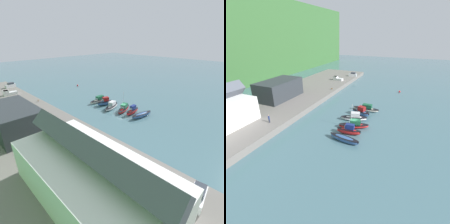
% 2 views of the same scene
% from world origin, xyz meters
% --- Properties ---
extents(ground_plane, '(320.00, 320.00, 0.00)m').
position_xyz_m(ground_plane, '(0.00, 0.00, 0.00)').
color(ground_plane, '#476B75').
extents(quay_promenade, '(127.46, 23.83, 1.72)m').
position_xyz_m(quay_promenade, '(0.00, 27.48, 0.86)').
color(quay_promenade, slate).
rests_on(quay_promenade, ground_plane).
extents(harbor_clubhouse, '(24.26, 11.20, 9.97)m').
position_xyz_m(harbor_clubhouse, '(-20.37, 29.08, 5.27)').
color(harbor_clubhouse, white).
rests_on(harbor_clubhouse, quay_promenade).
extents(yacht_club_building, '(15.82, 8.91, 6.27)m').
position_xyz_m(yacht_club_building, '(6.79, 29.84, 4.85)').
color(yacht_club_building, '#2D3338').
rests_on(yacht_club_building, quay_promenade).
extents(moored_boat_0, '(2.99, 7.82, 1.31)m').
position_xyz_m(moored_boat_0, '(-7.54, -0.68, 0.70)').
color(moored_boat_0, '#33568E').
rests_on(moored_boat_0, ground_plane).
extents(moored_boat_1, '(2.01, 6.22, 2.81)m').
position_xyz_m(moored_boat_1, '(-4.14, -0.53, 1.04)').
color(moored_boat_1, red).
rests_on(moored_boat_1, ground_plane).
extents(moored_boat_2, '(4.81, 8.22, 6.63)m').
position_xyz_m(moored_boat_2, '(-0.48, -0.60, 0.82)').
color(moored_boat_2, red).
rests_on(moored_boat_2, ground_plane).
extents(moored_boat_3, '(4.28, 7.74, 2.39)m').
position_xyz_m(moored_boat_3, '(3.69, 0.76, 0.86)').
color(moored_boat_3, silver).
rests_on(moored_boat_3, ground_plane).
extents(moored_boat_4, '(3.69, 6.20, 2.85)m').
position_xyz_m(moored_boat_4, '(7.73, 0.06, 1.06)').
color(moored_boat_4, '#33568E').
rests_on(moored_boat_4, ground_plane).
extents(moored_boat_5, '(2.14, 8.43, 2.28)m').
position_xyz_m(moored_boat_5, '(11.52, -0.54, 0.82)').
color(moored_boat_5, white).
rests_on(moored_boat_5, ground_plane).
extents(parked_car_0, '(2.34, 4.40, 2.16)m').
position_xyz_m(parked_car_0, '(-31.08, 19.46, 2.63)').
color(parked_car_0, silver).
rests_on(parked_car_0, quay_promenade).
extents(parked_car_1, '(2.23, 4.36, 2.16)m').
position_xyz_m(parked_car_1, '(49.96, 17.61, 2.63)').
color(parked_car_1, silver).
rests_on(parked_car_1, quay_promenade).
extents(pickup_truck_0, '(2.32, 4.87, 1.90)m').
position_xyz_m(pickup_truck_0, '(38.60, 21.67, 2.54)').
color(pickup_truck_0, silver).
rests_on(pickup_truck_0, quay_promenade).
extents(person_on_quay, '(0.40, 0.40, 2.14)m').
position_xyz_m(person_on_quay, '(-9.67, 19.29, 2.82)').
color(person_on_quay, '#232838').
rests_on(person_on_quay, quay_promenade).
extents(dog_on_quay, '(0.81, 0.73, 0.68)m').
position_xyz_m(dog_on_quay, '(23.15, 17.23, 2.17)').
color(dog_on_quay, brown).
rests_on(dog_on_quay, quay_promenade).
extents(mooring_buoy_1, '(0.74, 0.74, 0.74)m').
position_xyz_m(mooring_buoy_1, '(36.26, -8.22, 0.37)').
color(mooring_buoy_1, red).
rests_on(mooring_buoy_1, ground_plane).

